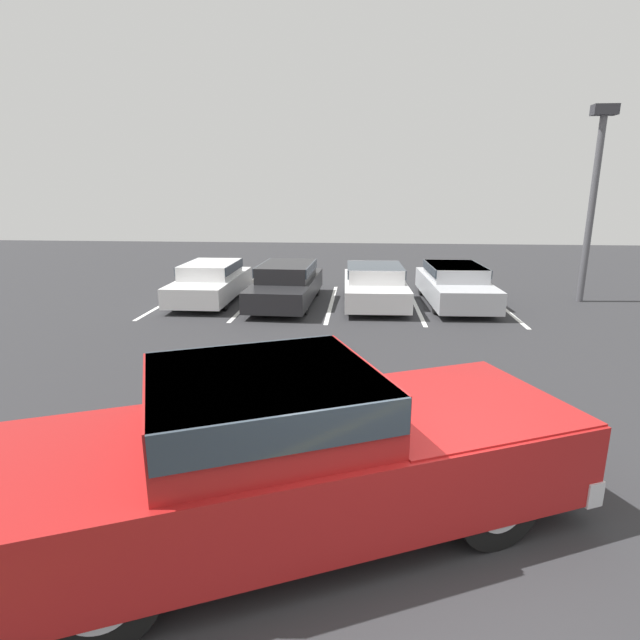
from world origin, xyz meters
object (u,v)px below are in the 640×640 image
object	(u,v)px
parked_sedan_b	(287,282)
parked_sedan_c	(374,284)
parked_sedan_a	(211,280)
light_post	(594,188)
parked_sedan_d	(454,283)
wheel_stop_curb	(277,281)
pickup_truck	(295,449)

from	to	relation	value
parked_sedan_b	parked_sedan_c	distance (m)	2.73
parked_sedan_a	light_post	bearing A→B (deg)	93.49
parked_sedan_d	wheel_stop_curb	world-z (taller)	parked_sedan_d
light_post	wheel_stop_curb	distance (m)	11.06
parked_sedan_a	light_post	xyz separation A→B (m)	(11.79, 0.80, 2.86)
pickup_truck	parked_sedan_b	world-z (taller)	pickup_truck
parked_sedan_c	light_post	xyz separation A→B (m)	(6.57, 0.89, 2.87)
parked_sedan_a	wheel_stop_curb	bearing A→B (deg)	153.80
parked_sedan_b	light_post	bearing A→B (deg)	98.57
parked_sedan_a	parked_sedan_c	distance (m)	5.22
parked_sedan_d	wheel_stop_curb	size ratio (longest dim) A/B	2.50
parked_sedan_d	light_post	xyz separation A→B (m)	(4.09, 0.68, 2.86)
parked_sedan_a	parked_sedan_b	distance (m)	2.51
pickup_truck	light_post	xyz separation A→B (m)	(7.64, 11.70, 2.63)
pickup_truck	parked_sedan_d	distance (m)	11.58
parked_sedan_b	parked_sedan_d	xyz separation A→B (m)	(5.21, 0.39, -0.02)
light_post	wheel_stop_curb	size ratio (longest dim) A/B	3.12
pickup_truck	wheel_stop_curb	distance (m)	14.42
pickup_truck	parked_sedan_a	bearing A→B (deg)	87.56
parked_sedan_c	wheel_stop_curb	xyz separation A→B (m)	(-3.64, 3.36, -0.57)
pickup_truck	parked_sedan_b	size ratio (longest dim) A/B	1.34
parked_sedan_a	parked_sedan_c	size ratio (longest dim) A/B	1.01
wheel_stop_curb	parked_sedan_d	bearing A→B (deg)	-27.23
parked_sedan_c	light_post	world-z (taller)	light_post
parked_sedan_b	pickup_truck	bearing A→B (deg)	10.86
pickup_truck	parked_sedan_c	size ratio (longest dim) A/B	1.46
pickup_truck	wheel_stop_curb	bearing A→B (deg)	76.98
pickup_truck	light_post	world-z (taller)	light_post
pickup_truck	parked_sedan_c	xyz separation A→B (m)	(1.07, 10.81, -0.25)
parked_sedan_a	wheel_stop_curb	distance (m)	3.68
parked_sedan_b	wheel_stop_curb	size ratio (longest dim) A/B	2.53
parked_sedan_c	wheel_stop_curb	world-z (taller)	parked_sedan_c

